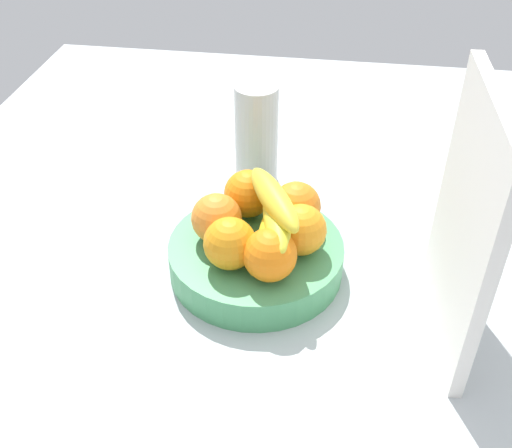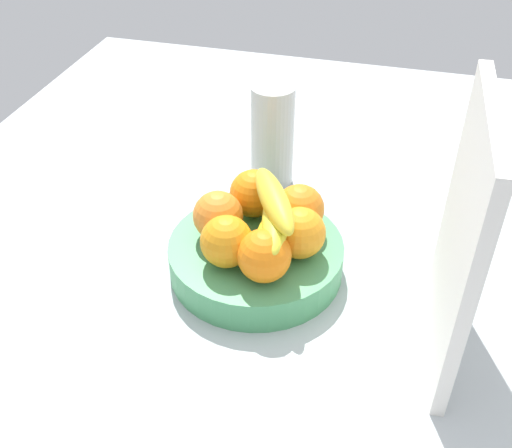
{
  "view_description": "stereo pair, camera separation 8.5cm",
  "coord_description": "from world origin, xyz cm",
  "views": [
    {
      "loc": [
        71.57,
        9.86,
        67.4
      ],
      "look_at": [
        -2.94,
        -1.39,
        9.33
      ],
      "focal_mm": 43.57,
      "sensor_mm": 36.0,
      "label": 1
    },
    {
      "loc": [
        69.83,
        18.17,
        67.4
      ],
      "look_at": [
        -2.94,
        -1.39,
        9.33
      ],
      "focal_mm": 43.57,
      "sensor_mm": 36.0,
      "label": 2
    }
  ],
  "objects": [
    {
      "name": "fruit_bowl",
      "position": [
        -2.94,
        -1.39,
        2.67
      ],
      "size": [
        27.73,
        27.73,
        5.33
      ],
      "primitive_type": "cylinder",
      "color": "#479760",
      "rests_on": "ground_plane"
    },
    {
      "name": "orange_back_left",
      "position": [
        -2.57,
        5.53,
        9.3
      ],
      "size": [
        7.94,
        7.94,
        7.94
      ],
      "primitive_type": "sphere",
      "color": "orange",
      "rests_on": "fruit_bowl"
    },
    {
      "name": "thermos_tumbler",
      "position": [
        -28.91,
        -5.22,
        9.94
      ],
      "size": [
        8.03,
        8.03,
        19.88
      ],
      "primitive_type": "cylinder",
      "color": "#BBBCB6",
      "rests_on": "ground_plane"
    },
    {
      "name": "banana_bunch",
      "position": [
        -2.9,
        1.67,
        10.63
      ],
      "size": [
        18.71,
        11.63,
        10.6
      ],
      "color": "gold",
      "rests_on": "fruit_bowl"
    },
    {
      "name": "cutting_board",
      "position": [
        4.02,
        27.43,
        18.0
      ],
      "size": [
        28.05,
        2.92,
        36.0
      ],
      "primitive_type": "cube",
      "rotation": [
        0.0,
        0.0,
        0.04
      ],
      "color": "silver",
      "rests_on": "ground_plane"
    },
    {
      "name": "orange_top_stack",
      "position": [
        -10.84,
        -3.92,
        9.3
      ],
      "size": [
        7.94,
        7.94,
        7.94
      ],
      "primitive_type": "sphere",
      "color": "orange",
      "rests_on": "fruit_bowl"
    },
    {
      "name": "orange_center",
      "position": [
        3.94,
        1.68,
        9.3
      ],
      "size": [
        7.94,
        7.94,
        7.94
      ],
      "primitive_type": "sphere",
      "color": "orange",
      "rests_on": "fruit_bowl"
    },
    {
      "name": "ground_plane",
      "position": [
        0.0,
        0.0,
        -1.5
      ],
      "size": [
        180.0,
        140.0,
        3.0
      ],
      "primitive_type": "cube",
      "color": "#B0B8BB"
    },
    {
      "name": "orange_front_right",
      "position": [
        2.24,
        -4.53,
        9.3
      ],
      "size": [
        7.94,
        7.94,
        7.94
      ],
      "primitive_type": "sphere",
      "color": "orange",
      "rests_on": "fruit_bowl"
    },
    {
      "name": "orange_front_left",
      "position": [
        -3.47,
        -7.67,
        9.3
      ],
      "size": [
        7.94,
        7.94,
        7.94
      ],
      "primitive_type": "sphere",
      "color": "orange",
      "rests_on": "fruit_bowl"
    },
    {
      "name": "orange_back_right",
      "position": [
        -8.56,
        4.23,
        9.3
      ],
      "size": [
        7.94,
        7.94,
        7.94
      ],
      "primitive_type": "sphere",
      "color": "orange",
      "rests_on": "fruit_bowl"
    }
  ]
}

